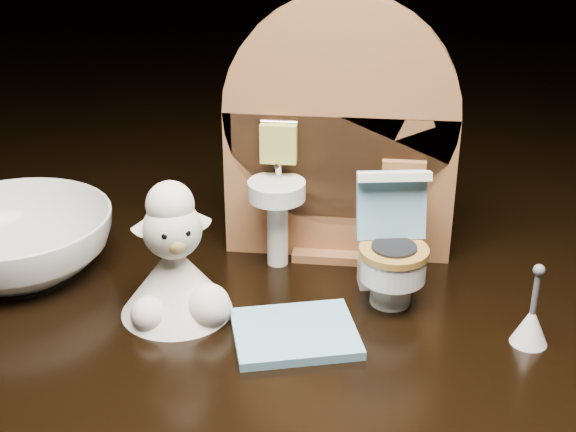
% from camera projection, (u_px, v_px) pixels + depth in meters
% --- Properties ---
extents(backdrop_panel, '(0.13, 0.05, 0.15)m').
position_uv_depth(backdrop_panel, '(338.00, 147.00, 0.45)').
color(backdrop_panel, '#955D36').
rests_on(backdrop_panel, ground).
extents(toy_toilet, '(0.04, 0.05, 0.07)m').
position_uv_depth(toy_toilet, '(391.00, 253.00, 0.42)').
color(toy_toilet, white).
rests_on(toy_toilet, ground).
extents(bath_mat, '(0.07, 0.06, 0.00)m').
position_uv_depth(bath_mat, '(295.00, 333.00, 0.39)').
color(bath_mat, '#71AAC6').
rests_on(bath_mat, ground).
extents(toilet_brush, '(0.02, 0.02, 0.04)m').
position_uv_depth(toilet_brush, '(531.00, 323.00, 0.39)').
color(toilet_brush, white).
rests_on(toilet_brush, ground).
extents(plush_lamb, '(0.06, 0.06, 0.07)m').
position_uv_depth(plush_lamb, '(176.00, 269.00, 0.40)').
color(plush_lamb, silver).
rests_on(plush_lamb, ground).
extents(ceramic_bowl, '(0.14, 0.14, 0.03)m').
position_uv_depth(ceramic_bowl, '(16.00, 242.00, 0.45)').
color(ceramic_bowl, white).
rests_on(ceramic_bowl, ground).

